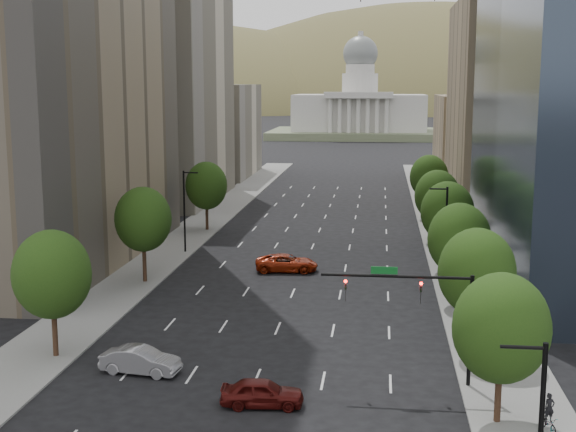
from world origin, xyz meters
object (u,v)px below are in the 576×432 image
at_px(traffic_signal, 429,304).
at_px(capitol, 359,112).
at_px(car_maroon, 262,393).
at_px(car_silver, 141,360).
at_px(car_red_far, 287,263).
at_px(cyclist, 549,418).

height_order(traffic_signal, capitol, capitol).
relative_size(car_maroon, car_silver, 0.93).
height_order(traffic_signal, car_silver, traffic_signal).
bearing_deg(traffic_signal, capitol, 92.74).
bearing_deg(car_silver, car_red_far, -4.16).
distance_m(car_red_far, cyclist, 38.36).
bearing_deg(cyclist, car_silver, 148.45).
bearing_deg(traffic_signal, cyclist, -44.68).
distance_m(car_maroon, car_silver, 9.41).
distance_m(traffic_signal, car_red_far, 30.74).
height_order(capitol, car_silver, capitol).
height_order(capitol, cyclist, capitol).
xyz_separation_m(traffic_signal, car_red_far, (-12.03, 27.96, -4.33)).
bearing_deg(traffic_signal, car_maroon, -156.05).
height_order(car_silver, cyclist, cyclist).
xyz_separation_m(car_maroon, car_silver, (-8.46, 4.14, 0.03)).
relative_size(traffic_signal, cyclist, 4.41).
xyz_separation_m(capitol, cyclist, (16.51, -225.63, -7.73)).
xyz_separation_m(car_maroon, cyclist, (15.51, -1.68, 0.04)).
relative_size(capitol, car_maroon, 12.64).
bearing_deg(car_red_far, traffic_signal, -161.72).
distance_m(car_maroon, car_red_far, 32.29).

